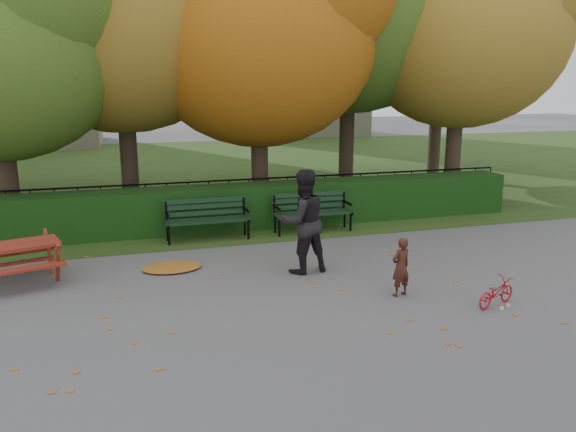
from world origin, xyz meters
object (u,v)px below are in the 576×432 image
object	(u,v)px
tree_g	(454,22)
bicycle	(496,292)
tree_c	(273,21)
bench_right	(312,209)
tree_e	(478,16)
bench_left	(207,216)
picnic_table	(7,254)
adult	(303,221)
tree_a	(4,25)
child	(401,267)

from	to	relation	value
tree_g	bicycle	distance (m)	13.63
tree_c	bench_right	xyz separation A→B (m)	(0.27, -2.26, -4.30)
bench_right	tree_e	bearing A→B (deg)	20.87
tree_e	bench_left	xyz separation A→B (m)	(-7.82, -2.07, -4.56)
picnic_table	adult	bearing A→B (deg)	-24.91
bicycle	tree_g	bearing A→B (deg)	-47.92
tree_a	tree_c	distance (m)	6.04
child	bicycle	size ratio (longest dim) A/B	1.17
adult	bicycle	world-z (taller)	adult
tree_g	child	xyz separation A→B (m)	(-7.20, -10.29, -4.89)
tree_c	picnic_table	bearing A→B (deg)	-144.21
tree_g	adult	world-z (taller)	tree_g
bench_right	picnic_table	distance (m)	6.32
tree_e	child	xyz separation A→B (m)	(-5.39, -6.30, -4.60)
tree_a	bench_right	world-z (taller)	tree_a
tree_e	child	bearing A→B (deg)	-130.56
tree_a	tree_e	bearing A→B (deg)	0.94
tree_g	picnic_table	world-z (taller)	tree_g
tree_g	child	bearing A→B (deg)	-124.98
bench_left	picnic_table	bearing A→B (deg)	-152.43
tree_a	bicycle	xyz separation A→B (m)	(7.52, -6.91, -4.30)
bench_right	bicycle	world-z (taller)	bench_right
bicycle	tree_e	bearing A→B (deg)	-50.04
bench_left	adult	distance (m)	3.00
bicycle	bench_right	bearing A→B (deg)	-5.73
tree_e	bench_left	distance (m)	9.29
child	bicycle	bearing A→B (deg)	131.82
tree_e	adult	size ratio (longest dim) A/B	4.38
bench_left	adult	size ratio (longest dim) A/B	0.97
tree_g	bench_right	size ratio (longest dim) A/B	4.75
tree_c	bench_left	world-z (taller)	tree_c
bench_left	picnic_table	world-z (taller)	bench_left
tree_e	bench_right	distance (m)	7.38
tree_a	bicycle	distance (m)	11.08
tree_a	tree_e	world-z (taller)	tree_e
tree_c	tree_e	bearing A→B (deg)	-1.93
child	bicycle	world-z (taller)	child
tree_a	picnic_table	distance (m)	5.49
tree_a	tree_e	xyz separation A→B (m)	(11.71, 0.19, 0.56)
bench_left	tree_e	bearing A→B (deg)	14.81
bicycle	picnic_table	bearing A→B (deg)	47.11
tree_a	adult	bearing A→B (deg)	-41.15
child	tree_g	bearing A→B (deg)	-139.38
bench_right	adult	distance (m)	2.91
child	bench_right	bearing A→B (deg)	-103.94
tree_e	child	size ratio (longest dim) A/B	8.51
child	adult	size ratio (longest dim) A/B	0.51
tree_a	picnic_table	world-z (taller)	tree_a
tree_g	bicycle	world-z (taller)	tree_g
bench_left	bench_right	bearing A→B (deg)	0.00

